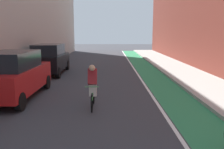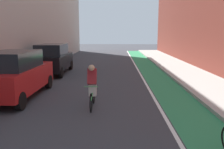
# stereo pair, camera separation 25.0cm
# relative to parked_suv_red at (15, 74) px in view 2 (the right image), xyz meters

# --- Properties ---
(ground_plane) EXTENTS (87.44, 87.44, 0.00)m
(ground_plane) POSITION_rel_parked_suv_red_xyz_m (3.25, 4.79, -1.02)
(ground_plane) COLOR #38383D
(bike_lane_paint) EXTENTS (1.60, 39.74, 0.00)m
(bike_lane_paint) POSITION_rel_parked_suv_red_xyz_m (6.76, 6.79, -1.02)
(bike_lane_paint) COLOR #2D8451
(bike_lane_paint) RESTS_ON ground
(lane_divider_stripe) EXTENTS (0.12, 39.74, 0.00)m
(lane_divider_stripe) POSITION_rel_parked_suv_red_xyz_m (5.86, 6.79, -1.02)
(lane_divider_stripe) COLOR white
(lane_divider_stripe) RESTS_ON ground
(sidewalk_right) EXTENTS (2.84, 39.74, 0.14)m
(sidewalk_right) POSITION_rel_parked_suv_red_xyz_m (8.98, 6.79, -0.95)
(sidewalk_right) COLOR #A8A59E
(sidewalk_right) RESTS_ON ground
(building_facade_right) EXTENTS (2.40, 35.74, 9.44)m
(building_facade_right) POSITION_rel_parked_suv_red_xyz_m (11.60, 8.79, 3.70)
(building_facade_right) COLOR brown
(building_facade_right) RESTS_ON ground
(parked_suv_red) EXTENTS (2.01, 4.55, 1.98)m
(parked_suv_red) POSITION_rel_parked_suv_red_xyz_m (0.00, 0.00, 0.00)
(parked_suv_red) COLOR red
(parked_suv_red) RESTS_ON ground
(parked_suv_black) EXTENTS (1.97, 4.58, 1.98)m
(parked_suv_black) POSITION_rel_parked_suv_red_xyz_m (0.00, 6.13, -0.00)
(parked_suv_black) COLOR black
(parked_suv_black) RESTS_ON ground
(cyclist_mid) EXTENTS (0.48, 1.73, 1.62)m
(cyclist_mid) POSITION_rel_parked_suv_red_xyz_m (3.38, -1.32, -0.21)
(cyclist_mid) COLOR black
(cyclist_mid) RESTS_ON ground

